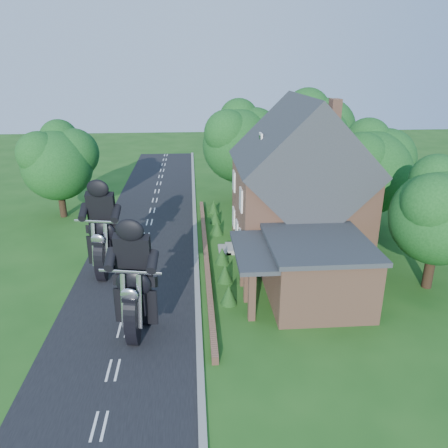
{
  "coord_description": "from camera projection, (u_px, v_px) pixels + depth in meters",
  "views": [
    {
      "loc": [
        3.51,
        -21.29,
        12.14
      ],
      "look_at": [
        5.4,
        3.7,
        2.8
      ],
      "focal_mm": 35.0,
      "sensor_mm": 36.0,
      "label": 1
    }
  ],
  "objects": [
    {
      "name": "motorcycle_follow",
      "position": [
        107.0,
        261.0,
        26.16
      ],
      "size": [
        0.87,
        1.99,
        1.8
      ],
      "primitive_type": null,
      "rotation": [
        0.0,
        0.0,
        2.94
      ],
      "color": "black",
      "rests_on": "ground"
    },
    {
      "name": "tree_behind_house",
      "position": [
        314.0,
        134.0,
        37.79
      ],
      "size": [
        7.81,
        7.2,
        10.08
      ],
      "color": "black",
      "rests_on": "ground"
    },
    {
      "name": "tree_house_right",
      "position": [
        375.0,
        165.0,
        31.3
      ],
      "size": [
        6.51,
        6.0,
        8.4
      ],
      "color": "black",
      "rests_on": "ground"
    },
    {
      "name": "house",
      "position": [
        298.0,
        188.0,
        28.71
      ],
      "size": [
        9.54,
        8.64,
        10.24
      ],
      "color": "#94644B",
      "rests_on": "ground"
    },
    {
      "name": "motorcycle_lead",
      "position": [
        138.0,
        319.0,
        20.36
      ],
      "size": [
        0.84,
        1.95,
        1.77
      ],
      "primitive_type": null,
      "rotation": [
        0.0,
        0.0,
        2.94
      ],
      "color": "black",
      "rests_on": "ground"
    },
    {
      "name": "shrub_c",
      "position": [
        222.0,
        255.0,
        27.8
      ],
      "size": [
        0.9,
        0.9,
        1.1
      ],
      "primitive_type": "cone",
      "color": "#143A12",
      "rests_on": "ground"
    },
    {
      "name": "ground",
      "position": [
        131.0,
        298.0,
        23.88
      ],
      "size": [
        120.0,
        120.0,
        0.0
      ],
      "primitive_type": "plane",
      "color": "#1D4E16",
      "rests_on": "ground"
    },
    {
      "name": "garden_wall",
      "position": [
        206.0,
        254.0,
        28.79
      ],
      "size": [
        0.3,
        22.0,
        0.4
      ],
      "primitive_type": "cube",
      "color": "#94644B",
      "rests_on": "ground"
    },
    {
      "name": "tree_behind_left",
      "position": [
        244.0,
        139.0,
        38.46
      ],
      "size": [
        6.94,
        6.4,
        9.16
      ],
      "color": "black",
      "rests_on": "ground"
    },
    {
      "name": "shrub_a",
      "position": [
        229.0,
        295.0,
        23.13
      ],
      "size": [
        0.9,
        0.9,
        1.1
      ],
      "primitive_type": "cone",
      "color": "#143A12",
      "rests_on": "ground"
    },
    {
      "name": "road",
      "position": [
        131.0,
        298.0,
        23.88
      ],
      "size": [
        7.0,
        80.0,
        0.02
      ],
      "primitive_type": "cube",
      "color": "black",
      "rests_on": "ground"
    },
    {
      "name": "shrub_d",
      "position": [
        217.0,
        228.0,
        32.47
      ],
      "size": [
        0.9,
        0.9,
        1.1
      ],
      "primitive_type": "cone",
      "color": "#143A12",
      "rests_on": "ground"
    },
    {
      "name": "kerb",
      "position": [
        198.0,
        294.0,
        24.12
      ],
      "size": [
        0.3,
        80.0,
        0.12
      ],
      "primitive_type": "cube",
      "color": "gray",
      "rests_on": "ground"
    },
    {
      "name": "shrub_e",
      "position": [
        215.0,
        216.0,
        34.81
      ],
      "size": [
        0.9,
        0.9,
        1.1
      ],
      "primitive_type": "cone",
      "color": "#143A12",
      "rests_on": "ground"
    },
    {
      "name": "tree_far_road",
      "position": [
        62.0,
        159.0,
        34.89
      ],
      "size": [
        6.08,
        5.6,
        7.84
      ],
      "color": "black",
      "rests_on": "ground"
    },
    {
      "name": "tree_annex_side",
      "position": [
        445.0,
        209.0,
        23.55
      ],
      "size": [
        5.64,
        5.2,
        7.48
      ],
      "color": "black",
      "rests_on": "ground"
    },
    {
      "name": "annex",
      "position": [
        314.0,
        269.0,
        23.21
      ],
      "size": [
        7.05,
        5.94,
        3.44
      ],
      "color": "#94644B",
      "rests_on": "ground"
    },
    {
      "name": "shrub_b",
      "position": [
        225.0,
        273.0,
        25.46
      ],
      "size": [
        0.9,
        0.9,
        1.1
      ],
      "primitive_type": "cone",
      "color": "#143A12",
      "rests_on": "ground"
    },
    {
      "name": "shrub_f",
      "position": [
        214.0,
        207.0,
        37.14
      ],
      "size": [
        0.9,
        0.9,
        1.1
      ],
      "primitive_type": "cone",
      "color": "#143A12",
      "rests_on": "ground"
    }
  ]
}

